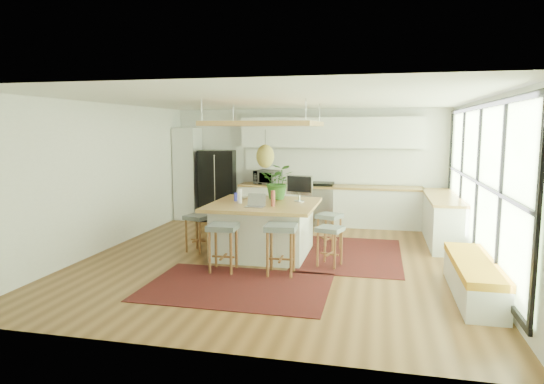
% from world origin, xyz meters
% --- Properties ---
extents(floor, '(7.00, 7.00, 0.00)m').
position_xyz_m(floor, '(0.00, 0.00, 0.00)').
color(floor, '#543418').
rests_on(floor, ground).
extents(ceiling, '(7.00, 7.00, 0.00)m').
position_xyz_m(ceiling, '(0.00, 0.00, 2.70)').
color(ceiling, white).
rests_on(ceiling, ground).
extents(wall_back, '(6.50, 0.00, 6.50)m').
position_xyz_m(wall_back, '(0.00, 3.50, 1.35)').
color(wall_back, silver).
rests_on(wall_back, ground).
extents(wall_front, '(6.50, 0.00, 6.50)m').
position_xyz_m(wall_front, '(0.00, -3.50, 1.35)').
color(wall_front, silver).
rests_on(wall_front, ground).
extents(wall_left, '(0.00, 7.00, 7.00)m').
position_xyz_m(wall_left, '(-3.25, 0.00, 1.35)').
color(wall_left, silver).
rests_on(wall_left, ground).
extents(wall_right, '(0.00, 7.00, 7.00)m').
position_xyz_m(wall_right, '(3.25, 0.00, 1.35)').
color(wall_right, silver).
rests_on(wall_right, ground).
extents(window_wall, '(0.10, 6.20, 2.60)m').
position_xyz_m(window_wall, '(3.22, 0.00, 1.40)').
color(window_wall, black).
rests_on(window_wall, wall_right).
extents(pantry, '(0.55, 0.60, 2.25)m').
position_xyz_m(pantry, '(-2.95, 3.18, 1.12)').
color(pantry, silver).
rests_on(pantry, floor).
extents(back_counter_base, '(4.20, 0.60, 0.88)m').
position_xyz_m(back_counter_base, '(0.55, 3.18, 0.44)').
color(back_counter_base, silver).
rests_on(back_counter_base, floor).
extents(back_counter_top, '(4.24, 0.64, 0.05)m').
position_xyz_m(back_counter_top, '(0.55, 3.18, 0.90)').
color(back_counter_top, olive).
rests_on(back_counter_top, back_counter_base).
extents(backsplash, '(4.20, 0.02, 0.80)m').
position_xyz_m(backsplash, '(0.55, 3.48, 1.35)').
color(backsplash, white).
rests_on(backsplash, wall_back).
extents(upper_cabinets, '(4.20, 0.34, 0.70)m').
position_xyz_m(upper_cabinets, '(0.55, 3.32, 2.15)').
color(upper_cabinets, silver).
rests_on(upper_cabinets, wall_back).
extents(range, '(0.76, 0.62, 1.00)m').
position_xyz_m(range, '(0.30, 3.18, 0.50)').
color(range, '#A5A5AA').
rests_on(range, floor).
extents(right_counter_base, '(0.60, 2.50, 0.88)m').
position_xyz_m(right_counter_base, '(2.93, 2.00, 0.44)').
color(right_counter_base, silver).
rests_on(right_counter_base, floor).
extents(right_counter_top, '(0.64, 2.54, 0.05)m').
position_xyz_m(right_counter_top, '(2.93, 2.00, 0.90)').
color(right_counter_top, olive).
rests_on(right_counter_top, right_counter_base).
extents(window_bench, '(0.52, 2.00, 0.50)m').
position_xyz_m(window_bench, '(2.95, -1.20, 0.25)').
color(window_bench, silver).
rests_on(window_bench, floor).
extents(ceiling_panel, '(1.86, 1.86, 0.80)m').
position_xyz_m(ceiling_panel, '(-0.30, 0.40, 2.05)').
color(ceiling_panel, olive).
rests_on(ceiling_panel, ceiling).
extents(rug_near, '(2.60, 1.80, 0.01)m').
position_xyz_m(rug_near, '(-0.25, -1.54, 0.01)').
color(rug_near, black).
rests_on(rug_near, floor).
extents(rug_right, '(1.80, 2.60, 0.01)m').
position_xyz_m(rug_right, '(1.20, 0.58, 0.01)').
color(rug_right, black).
rests_on(rug_right, floor).
extents(fridge, '(0.94, 0.79, 1.72)m').
position_xyz_m(fridge, '(-2.18, 3.17, 0.93)').
color(fridge, black).
rests_on(fridge, floor).
extents(island, '(1.85, 1.85, 0.93)m').
position_xyz_m(island, '(-0.30, 0.29, 0.47)').
color(island, olive).
rests_on(island, floor).
extents(stool_near_left, '(0.47, 0.47, 0.76)m').
position_xyz_m(stool_near_left, '(-0.68, -0.86, 0.35)').
color(stool_near_left, '#51585A').
rests_on(stool_near_left, floor).
extents(stool_near_right, '(0.49, 0.49, 0.79)m').
position_xyz_m(stool_near_right, '(0.24, -0.83, 0.35)').
color(stool_near_right, '#51585A').
rests_on(stool_near_right, floor).
extents(stool_right_front, '(0.48, 0.48, 0.65)m').
position_xyz_m(stool_right_front, '(0.93, -0.21, 0.35)').
color(stool_right_front, '#51585A').
rests_on(stool_right_front, floor).
extents(stool_right_back, '(0.52, 0.52, 0.68)m').
position_xyz_m(stool_right_back, '(0.81, 0.84, 0.35)').
color(stool_right_back, '#51585A').
rests_on(stool_right_back, floor).
extents(stool_left_side, '(0.50, 0.50, 0.68)m').
position_xyz_m(stool_left_side, '(-1.51, 0.19, 0.35)').
color(stool_left_side, '#51585A').
rests_on(stool_left_side, floor).
extents(laptop, '(0.34, 0.35, 0.24)m').
position_xyz_m(laptop, '(-0.34, -0.20, 1.05)').
color(laptop, '#A5A5AA').
rests_on(laptop, island).
extents(monitor, '(0.56, 0.33, 0.49)m').
position_xyz_m(monitor, '(0.29, 0.57, 1.19)').
color(monitor, '#A5A5AA').
rests_on(monitor, island).
extents(microwave, '(0.67, 0.52, 0.40)m').
position_xyz_m(microwave, '(-0.90, 3.13, 1.13)').
color(microwave, '#A5A5AA').
rests_on(microwave, back_counter_top).
extents(island_plant, '(0.61, 0.67, 0.51)m').
position_xyz_m(island_plant, '(-0.15, 0.79, 1.19)').
color(island_plant, '#1E4C19').
rests_on(island_plant, island).
extents(island_bowl, '(0.28, 0.28, 0.06)m').
position_xyz_m(island_bowl, '(-0.84, 0.73, 0.96)').
color(island_bowl, white).
rests_on(island_bowl, island).
extents(island_bottle_0, '(0.07, 0.07, 0.19)m').
position_xyz_m(island_bottle_0, '(-0.85, 0.39, 1.03)').
color(island_bottle_0, '#3134C4').
rests_on(island_bottle_0, island).
extents(island_bottle_1, '(0.07, 0.07, 0.19)m').
position_xyz_m(island_bottle_1, '(-0.70, 0.14, 1.03)').
color(island_bottle_1, white).
rests_on(island_bottle_1, island).
extents(island_bottle_2, '(0.07, 0.07, 0.19)m').
position_xyz_m(island_bottle_2, '(-0.05, -0.01, 1.03)').
color(island_bottle_2, brown).
rests_on(island_bottle_2, island).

